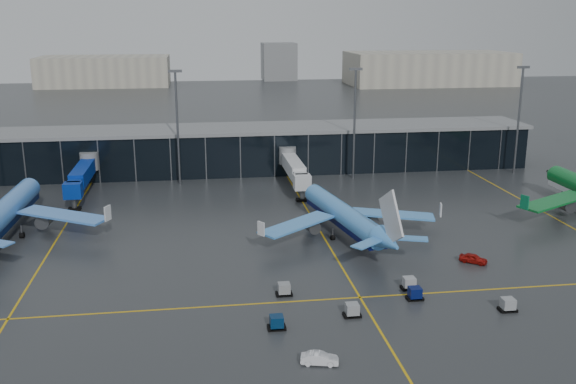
{
  "coord_description": "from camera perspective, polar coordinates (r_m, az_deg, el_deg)",
  "views": [
    {
      "loc": [
        -10.86,
        -92.01,
        36.11
      ],
      "look_at": [
        5.0,
        18.0,
        6.0
      ],
      "focal_mm": 40.0,
      "sensor_mm": 36.0,
      "label": 1
    }
  ],
  "objects": [
    {
      "name": "jet_bridges",
      "position": [
        140.72,
        -17.86,
        1.46
      ],
      "size": [
        94.0,
        27.5,
        7.2
      ],
      "color": "#595B60",
      "rests_on": "ground"
    },
    {
      "name": "terminal_pier",
      "position": [
        157.41,
        -4.1,
        3.88
      ],
      "size": [
        142.0,
        17.0,
        10.7
      ],
      "color": "black",
      "rests_on": "ground"
    },
    {
      "name": "flood_masts",
      "position": [
        144.62,
        -1.82,
        6.28
      ],
      "size": [
        203.0,
        0.5,
        25.5
      ],
      "color": "#595B60",
      "rests_on": "ground"
    },
    {
      "name": "taxi_lines",
      "position": [
        110.77,
        3.11,
        -3.89
      ],
      "size": [
        220.0,
        120.0,
        0.02
      ],
      "color": "gold",
      "rests_on": "ground"
    },
    {
      "name": "baggage_carts",
      "position": [
        85.09,
        7.74,
        -9.54
      ],
      "size": [
        32.05,
        11.05,
        1.7
      ],
      "color": "black",
      "rests_on": "ground"
    },
    {
      "name": "airliner_arkefly",
      "position": [
        119.38,
        -23.96,
        -0.5
      ],
      "size": [
        38.6,
        43.71,
        13.17
      ],
      "primitive_type": null,
      "rotation": [
        0.0,
        0.0,
        -0.02
      ],
      "color": "#4587E4",
      "rests_on": "ground"
    },
    {
      "name": "airliner_klm_near",
      "position": [
        109.61,
        4.94,
        -0.91
      ],
      "size": [
        39.94,
        43.69,
        11.76
      ],
      "primitive_type": null,
      "rotation": [
        0.0,
        0.0,
        0.18
      ],
      "color": "#4593E5",
      "rests_on": "ground"
    },
    {
      "name": "service_van_red",
      "position": [
        102.39,
        16.15,
        -5.7
      ],
      "size": [
        4.34,
        3.93,
        1.43
      ],
      "primitive_type": "imported",
      "rotation": [
        0.0,
        0.0,
        0.9
      ],
      "color": "#9D100C",
      "rests_on": "ground"
    },
    {
      "name": "mobile_airstair",
      "position": [
        107.64,
        7.12,
        -4.13
      ],
      "size": [
        2.82,
        3.59,
        3.45
      ],
      "rotation": [
        0.0,
        0.0,
        0.21
      ],
      "color": "white",
      "rests_on": "ground"
    },
    {
      "name": "ground",
      "position": [
        99.44,
        -1.38,
        -6.14
      ],
      "size": [
        600.0,
        600.0,
        0.0
      ],
      "primitive_type": "plane",
      "color": "#282B2D",
      "rests_on": "ground"
    },
    {
      "name": "distant_hangars",
      "position": [
        368.17,
        1.35,
        10.9
      ],
      "size": [
        260.0,
        71.0,
        22.0
      ],
      "color": "#B2AD99",
      "rests_on": "ground"
    },
    {
      "name": "service_van_white",
      "position": [
        71.52,
        2.82,
        -14.56
      ],
      "size": [
        4.31,
        2.28,
        1.35
      ],
      "primitive_type": "imported",
      "rotation": [
        0.0,
        0.0,
        1.35
      ],
      "color": "white",
      "rests_on": "ground"
    }
  ]
}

